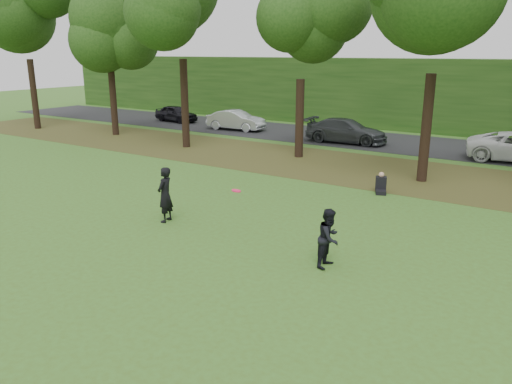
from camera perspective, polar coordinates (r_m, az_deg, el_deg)
ground at (r=14.55m, az=-11.06°, el=-6.81°), size 120.00×120.00×0.00m
leaf_litter at (r=25.06m, az=9.96°, el=2.87°), size 60.00×7.00×0.01m
street at (r=32.44m, az=15.63°, el=5.47°), size 70.00×7.00×0.02m
far_hedge at (r=37.85m, az=18.77°, el=10.44°), size 70.00×3.00×5.00m
player_left at (r=16.80m, az=-10.35°, el=-0.30°), size 0.58×0.76×1.86m
player_right at (r=13.28m, az=8.37°, el=-5.21°), size 0.61×0.78×1.59m
parked_cars at (r=31.14m, az=14.07°, el=6.51°), size 37.31×4.16×1.48m
frisbee at (r=14.31m, az=-2.27°, el=0.15°), size 0.27×0.27×0.08m
seated_person at (r=20.73m, az=14.09°, el=0.78°), size 0.66×0.83×0.83m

